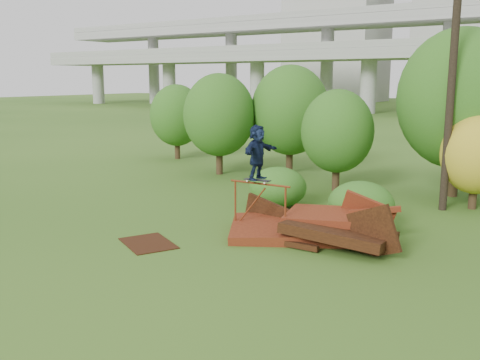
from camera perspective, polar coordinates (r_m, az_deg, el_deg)
The scene contains 17 objects.
ground at distance 15.49m, azimuth -1.63°, elevation -7.29°, with size 240.00×240.00×0.00m, color #2D5116.
scrap_pile at distance 16.46m, azimuth 7.76°, elevation -5.12°, with size 5.86×4.16×1.91m.
grind_rail at distance 16.50m, azimuth 2.11°, elevation -2.00°, with size 2.08×0.13×1.66m.
skateboard at distance 16.42m, azimuth 1.85°, elevation -0.00°, with size 0.87×0.26×0.09m.
skater at distance 16.28m, azimuth 1.87°, elevation 2.97°, with size 1.57×0.50×1.69m, color #111B37.
flat_plate at distance 16.12m, azimuth -9.77°, elevation -6.67°, with size 1.79×1.28×0.03m, color black.
tree_0 at distance 26.92m, azimuth -2.24°, elevation 6.93°, with size 3.60×3.60×5.08m.
tree_1 at distance 27.32m, azimuth 5.38°, elevation 7.41°, with size 3.95×3.95×5.49m.
tree_2 at distance 23.29m, azimuth 10.34°, elevation 5.14°, with size 3.10×3.10×4.38m.
tree_3 at distance 23.36m, azimuth 22.39°, elevation 7.99°, with size 4.92×4.92×6.83m.
tree_4 at distance 21.49m, azimuth 23.89°, elevation 2.50°, with size 2.56×2.56×3.53m.
tree_6 at distance 32.44m, azimuth -6.77°, elevation 6.86°, with size 3.20×3.20×4.47m.
shrub_left at distance 20.25m, azimuth 4.07°, elevation -0.75°, with size 2.21×2.04×1.53m, color #295616.
shrub_right at distance 17.81m, azimuth 12.78°, elevation -2.58°, with size 2.18×2.00×1.54m, color #295616.
utility_pole at distance 20.74m, azimuth 21.81°, elevation 12.09°, with size 1.40×0.28×10.95m.
building_left at distance 117.38m, azimuth 10.42°, elevation 16.84°, with size 18.00×16.00×35.00m, color #9E9E99.
building_right at distance 117.00m, azimuth 22.06°, elevation 14.54°, with size 14.00×14.00×28.00m, color #9E9E99.
Camera 1 is at (8.49, -12.03, 4.81)m, focal length 40.00 mm.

